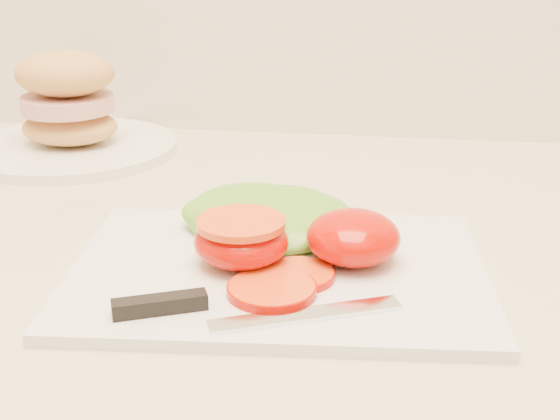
# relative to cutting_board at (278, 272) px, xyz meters

# --- Properties ---
(cutting_board) EXTENTS (0.35, 0.27, 0.01)m
(cutting_board) POSITION_rel_cutting_board_xyz_m (0.00, 0.00, 0.00)
(cutting_board) COLOR silver
(cutting_board) RESTS_ON counter
(tomato_half_dome) EXTENTS (0.08, 0.08, 0.04)m
(tomato_half_dome) POSITION_rel_cutting_board_xyz_m (0.06, 0.02, 0.03)
(tomato_half_dome) COLOR #DD0A00
(tomato_half_dome) RESTS_ON cutting_board
(tomato_half_cut) EXTENTS (0.08, 0.08, 0.04)m
(tomato_half_cut) POSITION_rel_cutting_board_xyz_m (-0.03, 0.00, 0.03)
(tomato_half_cut) COLOR #DD0A00
(tomato_half_cut) RESTS_ON cutting_board
(tomato_slice_0) EXTENTS (0.07, 0.07, 0.01)m
(tomato_slice_0) POSITION_rel_cutting_board_xyz_m (0.00, -0.05, 0.01)
(tomato_slice_0) COLOR #E74F17
(tomato_slice_0) RESTS_ON cutting_board
(tomato_slice_1) EXTENTS (0.06, 0.06, 0.01)m
(tomato_slice_1) POSITION_rel_cutting_board_xyz_m (0.02, -0.02, 0.01)
(tomato_slice_1) COLOR #E74F17
(tomato_slice_1) RESTS_ON cutting_board
(lettuce_leaf_0) EXTENTS (0.17, 0.13, 0.03)m
(lettuce_leaf_0) POSITION_rel_cutting_board_xyz_m (-0.02, 0.07, 0.02)
(lettuce_leaf_0) COLOR #79C032
(lettuce_leaf_0) RESTS_ON cutting_board
(knife) EXTENTS (0.21, 0.07, 0.01)m
(knife) POSITION_rel_cutting_board_xyz_m (-0.03, -0.08, 0.01)
(knife) COLOR silver
(knife) RESTS_ON cutting_board
(sandwich_plate) EXTENTS (0.25, 0.25, 0.12)m
(sandwich_plate) POSITION_rel_cutting_board_xyz_m (-0.30, 0.31, 0.04)
(sandwich_plate) COLOR white
(sandwich_plate) RESTS_ON counter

